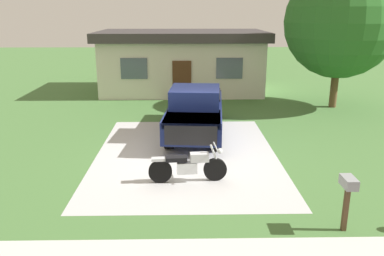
% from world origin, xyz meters
% --- Properties ---
extents(ground_plane, '(80.00, 80.00, 0.00)m').
position_xyz_m(ground_plane, '(0.00, 0.00, 0.00)').
color(ground_plane, '#457038').
extents(driveway_pad, '(5.99, 8.15, 0.01)m').
position_xyz_m(driveway_pad, '(0.00, 0.00, 0.00)').
color(driveway_pad, '#B6B6B6').
rests_on(driveway_pad, ground).
extents(motorcycle, '(2.21, 0.70, 1.09)m').
position_xyz_m(motorcycle, '(0.05, -2.15, 0.47)').
color(motorcycle, black).
rests_on(motorcycle, ground).
extents(pickup_truck, '(2.46, 5.77, 1.90)m').
position_xyz_m(pickup_truck, '(0.38, 2.44, 0.95)').
color(pickup_truck, black).
rests_on(pickup_truck, ground).
extents(mailbox, '(0.26, 0.48, 1.26)m').
position_xyz_m(mailbox, '(3.43, -4.81, 0.98)').
color(mailbox, '#4C3823').
rests_on(mailbox, ground).
extents(shade_tree, '(5.29, 5.29, 6.76)m').
position_xyz_m(shade_tree, '(7.36, 6.71, 4.11)').
color(shade_tree, brown).
rests_on(shade_tree, ground).
extents(neighbor_house, '(9.60, 5.60, 3.50)m').
position_xyz_m(neighbor_house, '(-0.18, 10.98, 1.79)').
color(neighbor_house, beige).
rests_on(neighbor_house, ground).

